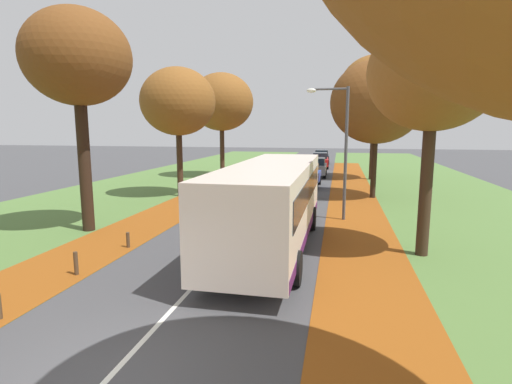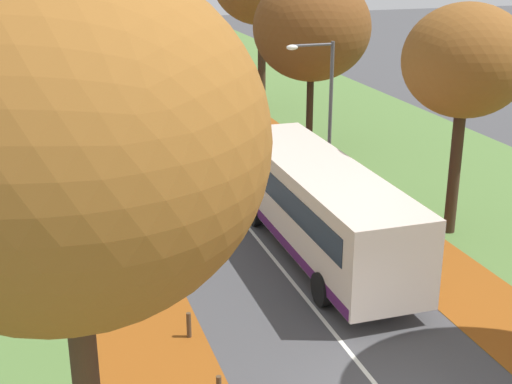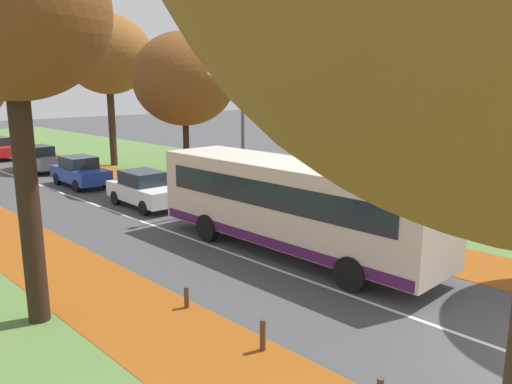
{
  "view_description": "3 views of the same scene",
  "coord_description": "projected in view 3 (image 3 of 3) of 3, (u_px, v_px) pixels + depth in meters",
  "views": [
    {
      "loc": [
        3.71,
        -5.33,
        4.19
      ],
      "look_at": [
        -0.06,
        12.74,
        1.23
      ],
      "focal_mm": 28.0,
      "sensor_mm": 36.0,
      "label": 1
    },
    {
      "loc": [
        -6.84,
        -11.24,
        9.64
      ],
      "look_at": [
        -0.4,
        8.73,
        2.09
      ],
      "focal_mm": 50.0,
      "sensor_mm": 36.0,
      "label": 2
    },
    {
      "loc": [
        -10.29,
        -2.28,
        5.4
      ],
      "look_at": [
        0.78,
        9.04,
        1.99
      ],
      "focal_mm": 35.0,
      "sensor_mm": 36.0,
      "label": 3
    }
  ],
  "objects": [
    {
      "name": "tree_right_far",
      "position": [
        108.0,
        55.0,
        32.63
      ],
      "size": [
        5.74,
        5.74,
        9.95
      ],
      "color": "#382619",
      "rests_on": "ground"
    },
    {
      "name": "leaf_litter_right",
      "position": [
        240.0,
        206.0,
        22.69
      ],
      "size": [
        2.8,
        60.0,
        0.0
      ],
      "primitive_type": "cube",
      "color": "#8C4714",
      "rests_on": "grass_verge_right"
    },
    {
      "name": "tree_left_near",
      "position": [
        10.0,
        14.0,
        10.27
      ],
      "size": [
        4.13,
        4.13,
        8.77
      ],
      "color": "black",
      "rests_on": "ground"
    },
    {
      "name": "leaf_litter_left",
      "position": [
        34.0,
        252.0,
        16.4
      ],
      "size": [
        2.8,
        60.0,
        0.0
      ],
      "primitive_type": "cube",
      "color": "#8C4714",
      "rests_on": "grass_verge_left"
    },
    {
      "name": "grass_verge_right",
      "position": [
        229.0,
        176.0,
        30.03
      ],
      "size": [
        12.0,
        90.0,
        0.01
      ],
      "primitive_type": "cube",
      "color": "#517538",
      "rests_on": "ground"
    },
    {
      "name": "tree_right_near",
      "position": [
        377.0,
        72.0,
        18.82
      ],
      "size": [
        4.06,
        4.06,
        7.74
      ],
      "color": "#382619",
      "rests_on": "ground"
    },
    {
      "name": "tree_right_mid",
      "position": [
        184.0,
        79.0,
        26.16
      ],
      "size": [
        5.42,
        5.42,
        8.14
      ],
      "color": "black",
      "rests_on": "ground"
    },
    {
      "name": "car_grey_third_in_line",
      "position": [
        39.0,
        159.0,
        31.64
      ],
      "size": [
        1.81,
        4.22,
        1.62
      ],
      "color": "slate",
      "rests_on": "ground"
    },
    {
      "name": "bus",
      "position": [
        292.0,
        202.0,
        16.08
      ],
      "size": [
        2.71,
        10.41,
        2.98
      ],
      "color": "beige",
      "rests_on": "ground"
    },
    {
      "name": "streetlamp_right",
      "position": [
        237.0,
        126.0,
        20.66
      ],
      "size": [
        1.89,
        0.28,
        6.0
      ],
      "color": "#47474C",
      "rests_on": "ground"
    },
    {
      "name": "car_blue_following",
      "position": [
        80.0,
        171.0,
        26.96
      ],
      "size": [
        1.9,
        4.26,
        1.62
      ],
      "color": "#233D9E",
      "rests_on": "ground"
    },
    {
      "name": "road_centre_line",
      "position": [
        84.0,
        201.0,
        23.74
      ],
      "size": [
        0.12,
        80.0,
        0.01
      ],
      "primitive_type": "cube",
      "color": "silver",
      "rests_on": "ground"
    },
    {
      "name": "bollard_fourth",
      "position": [
        263.0,
        335.0,
        10.28
      ],
      "size": [
        0.12,
        0.12,
        0.69
      ],
      "primitive_type": "cylinder",
      "color": "#4C3823",
      "rests_on": "ground"
    },
    {
      "name": "car_white_lead",
      "position": [
        144.0,
        189.0,
        22.39
      ],
      "size": [
        1.92,
        4.27,
        1.62
      ],
      "color": "silver",
      "rests_on": "ground"
    },
    {
      "name": "bollard_fifth",
      "position": [
        187.0,
        297.0,
        12.27
      ],
      "size": [
        0.12,
        0.12,
        0.56
      ],
      "primitive_type": "cylinder",
      "color": "#4C3823",
      "rests_on": "ground"
    }
  ]
}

